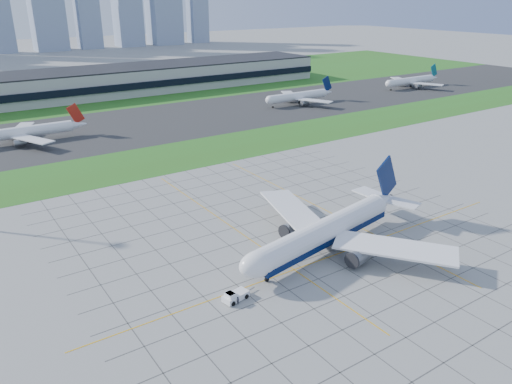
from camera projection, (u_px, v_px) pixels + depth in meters
The scene contains 13 objects.
ground at pixel (322, 254), 118.43m from camera, with size 1400.00×1400.00×0.00m, color gray.
grass_median at pixel (164, 158), 187.79m from camera, with size 700.00×35.00×0.04m, color #31611B.
asphalt_taxiway at pixel (115, 128), 230.18m from camera, with size 700.00×75.00×0.04m, color #383838.
grass_far at pixel (55, 92), 314.97m from camera, with size 700.00×145.00×0.04m, color #31611B.
apron_markings at pixel (295, 236), 127.19m from camera, with size 120.00×130.00×0.03m.
terminal at pixel (130, 79), 313.49m from camera, with size 260.00×43.00×15.80m.
airliner at pixel (326, 232), 118.43m from camera, with size 57.55×57.78×18.26m.
pushback_tug at pixel (235, 296), 100.20m from camera, with size 8.10×3.63×2.22m.
crew_near at pixel (238, 300), 99.09m from camera, with size 0.60×0.39×1.64m, color black.
crew_far at pixel (438, 248), 119.20m from camera, with size 0.85×0.67×1.76m, color black.
distant_jet_1 at pixel (20, 132), 205.65m from camera, with size 48.63×42.66×14.08m.
distant_jet_2 at pixel (299, 96), 279.03m from camera, with size 44.33×42.66×14.08m.
distant_jet_3 at pixel (411, 81), 329.21m from camera, with size 47.28×42.66×14.08m.
Camera 1 is at (-71.54, -77.99, 57.36)m, focal length 35.00 mm.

